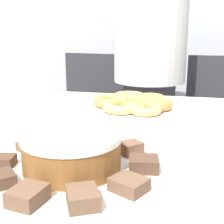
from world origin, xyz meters
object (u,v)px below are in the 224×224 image
Objects in this scene: plate_cake at (72,170)px; frosted_cake at (72,151)px; office_chair_right at (219,141)px; person_standing at (149,74)px; office_chair_left at (86,132)px; plate_donuts at (134,109)px.

plate_cake is 1.90× the size of frosted_cake.
office_chair_right is at bearing 70.55° from frosted_cake.
person_standing is at bearing 88.50° from plate_cake.
frosted_cake is (-0.43, -1.22, 0.38)m from office_chair_right.
office_chair_left is 0.89m from plate_donuts.
plate_donuts is (0.02, -0.64, -0.04)m from person_standing.
office_chair_right is at bearing 70.55° from plate_cake.
office_chair_left is 1.32m from plate_cake.
office_chair_right is 4.56× the size of frosted_cake.
person_standing is at bearing 91.45° from plate_donuts.
person_standing is 1.73× the size of office_chair_right.
person_standing is 0.56m from office_chair_right.
plate_cake is 0.51m from plate_donuts.
frosted_cake is at bearing -109.51° from office_chair_right.
plate_cake and plate_donuts have the same top height.
frosted_cake is at bearing -95.16° from plate_donuts.
office_chair_right is 2.40× the size of plate_cake.
plate_donuts is (0.05, 0.51, -0.00)m from plate_cake.
frosted_cake is (-0.03, -1.15, -0.00)m from person_standing.
office_chair_left and office_chair_right have the same top height.
frosted_cake is at bearing -91.50° from person_standing.
person_standing reaches higher than office_chair_left.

